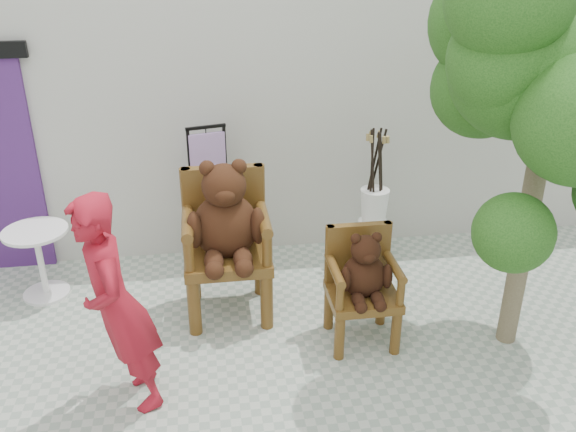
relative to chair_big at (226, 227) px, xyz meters
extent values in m
plane|color=#A1A998|center=(0.61, -1.42, -0.87)|extent=(60.00, 60.00, 0.00)
cube|color=beige|center=(0.61, 1.68, 0.63)|extent=(9.00, 1.00, 3.00)
cylinder|color=#4A2F0F|center=(-0.32, -0.32, -0.60)|extent=(0.11, 0.11, 0.53)
cylinder|color=#4A2F0F|center=(-0.32, 0.26, -0.60)|extent=(0.11, 0.11, 0.53)
cylinder|color=#4A2F0F|center=(0.32, -0.32, -0.60)|extent=(0.11, 0.11, 0.53)
cylinder|color=#4A2F0F|center=(0.32, 0.26, -0.60)|extent=(0.11, 0.11, 0.53)
cube|color=#4A2F0F|center=(0.00, -0.03, -0.28)|extent=(0.76, 0.70, 0.10)
cube|color=#4A2F0F|center=(0.00, 0.27, 0.12)|extent=(0.72, 0.10, 0.70)
cylinder|color=#4A2F0F|center=(-0.33, 0.27, 0.12)|extent=(0.10, 0.10, 0.70)
cylinder|color=#4A2F0F|center=(-0.33, -0.32, -0.08)|extent=(0.09, 0.09, 0.32)
cylinder|color=#4A2F0F|center=(-0.33, -0.03, 0.08)|extent=(0.10, 0.66, 0.10)
cylinder|color=#4A2F0F|center=(0.33, 0.27, 0.12)|extent=(0.10, 0.10, 0.70)
cylinder|color=#4A2F0F|center=(0.33, -0.32, -0.08)|extent=(0.09, 0.09, 0.32)
cylinder|color=#4A2F0F|center=(0.33, -0.03, 0.08)|extent=(0.10, 0.66, 0.10)
ellipsoid|color=black|center=(0.00, 0.00, 0.01)|extent=(0.57, 0.49, 0.60)
sphere|color=black|center=(0.00, -0.03, 0.41)|extent=(0.38, 0.38, 0.38)
ellipsoid|color=black|center=(0.00, -0.18, 0.38)|extent=(0.17, 0.14, 0.14)
sphere|color=black|center=(-0.13, -0.02, 0.57)|extent=(0.13, 0.13, 0.13)
sphere|color=black|center=(0.13, -0.02, 0.57)|extent=(0.13, 0.13, 0.13)
ellipsoid|color=black|center=(-0.27, -0.13, 0.05)|extent=(0.13, 0.19, 0.34)
ellipsoid|color=black|center=(-0.12, -0.26, -0.19)|extent=(0.17, 0.34, 0.17)
sphere|color=black|center=(-0.12, -0.39, -0.21)|extent=(0.16, 0.16, 0.16)
ellipsoid|color=black|center=(0.27, -0.13, 0.05)|extent=(0.13, 0.19, 0.34)
ellipsoid|color=black|center=(0.12, -0.26, -0.19)|extent=(0.17, 0.34, 0.17)
sphere|color=black|center=(0.12, -0.39, -0.21)|extent=(0.16, 0.16, 0.16)
cylinder|color=#4A2F0F|center=(0.86, -0.84, -0.67)|extent=(0.09, 0.09, 0.40)
cylinder|color=#4A2F0F|center=(0.86, -0.41, -0.67)|extent=(0.09, 0.09, 0.40)
cylinder|color=#4A2F0F|center=(1.34, -0.84, -0.67)|extent=(0.09, 0.09, 0.40)
cylinder|color=#4A2F0F|center=(1.34, -0.41, -0.67)|extent=(0.09, 0.09, 0.40)
cube|color=#4A2F0F|center=(1.10, -0.62, -0.43)|extent=(0.58, 0.53, 0.08)
cube|color=#4A2F0F|center=(1.10, -0.40, -0.12)|extent=(0.55, 0.08, 0.53)
cylinder|color=#4A2F0F|center=(0.85, -0.40, -0.12)|extent=(0.08, 0.08, 0.53)
cylinder|color=#4A2F0F|center=(0.85, -0.84, -0.27)|extent=(0.07, 0.07, 0.24)
cylinder|color=#4A2F0F|center=(0.85, -0.62, -0.15)|extent=(0.08, 0.50, 0.08)
cylinder|color=#4A2F0F|center=(1.35, -0.40, -0.12)|extent=(0.08, 0.08, 0.53)
cylinder|color=#4A2F0F|center=(1.35, -0.84, -0.27)|extent=(0.07, 0.07, 0.24)
cylinder|color=#4A2F0F|center=(1.35, -0.62, -0.15)|extent=(0.08, 0.50, 0.08)
ellipsoid|color=black|center=(1.10, -0.61, -0.23)|extent=(0.37, 0.31, 0.39)
sphere|color=black|center=(1.10, -0.63, 0.02)|extent=(0.25, 0.25, 0.25)
ellipsoid|color=black|center=(1.10, -0.73, 0.01)|extent=(0.11, 0.09, 0.09)
sphere|color=black|center=(1.01, -0.63, 0.13)|extent=(0.09, 0.09, 0.09)
sphere|color=black|center=(1.19, -0.63, 0.13)|extent=(0.09, 0.09, 0.09)
ellipsoid|color=black|center=(0.92, -0.69, -0.20)|extent=(0.09, 0.12, 0.22)
ellipsoid|color=black|center=(1.02, -0.78, -0.36)|extent=(0.11, 0.22, 0.11)
sphere|color=black|center=(1.02, -0.87, -0.37)|extent=(0.10, 0.10, 0.10)
ellipsoid|color=black|center=(1.28, -0.69, -0.20)|extent=(0.09, 0.12, 0.22)
ellipsoid|color=black|center=(1.18, -0.78, -0.36)|extent=(0.11, 0.22, 0.11)
sphere|color=black|center=(1.18, -0.87, -0.37)|extent=(0.10, 0.10, 0.10)
imported|color=maroon|center=(-0.82, -1.11, -0.01)|extent=(0.56, 0.71, 1.71)
cylinder|color=white|center=(-1.76, 0.52, -0.18)|extent=(0.60, 0.60, 0.03)
cylinder|color=white|center=(-1.76, 0.52, -0.52)|extent=(0.06, 0.06, 0.68)
cylinder|color=white|center=(-1.76, 0.52, -0.85)|extent=(0.44, 0.44, 0.03)
cube|color=black|center=(-0.30, 0.89, -0.12)|extent=(0.04, 0.04, 1.50)
cube|color=black|center=(0.06, 0.97, -0.12)|extent=(0.04, 0.04, 1.50)
cube|color=black|center=(-0.12, 0.93, 0.63)|extent=(0.40, 0.12, 0.03)
cube|color=black|center=(-0.12, 0.93, -0.84)|extent=(0.52, 0.44, 0.06)
cube|color=#B189C8|center=(-0.12, 0.92, 0.31)|extent=(0.36, 0.12, 0.52)
cylinder|color=black|center=(-0.12, 0.93, 0.60)|extent=(0.01, 0.01, 0.08)
cylinder|color=white|center=(1.57, 0.74, -0.43)|extent=(0.32, 0.32, 0.03)
cylinder|color=white|center=(1.65, 0.83, -0.65)|extent=(0.03, 0.03, 0.44)
cylinder|color=white|center=(1.48, 0.83, -0.65)|extent=(0.03, 0.03, 0.44)
cylinder|color=white|center=(1.48, 0.66, -0.65)|extent=(0.03, 0.03, 0.44)
cylinder|color=white|center=(1.65, 0.66, -0.65)|extent=(0.03, 0.03, 0.44)
cylinder|color=black|center=(1.54, 0.79, 0.19)|extent=(0.17, 0.11, 0.79)
cylinder|color=olive|center=(1.51, 0.84, 0.51)|extent=(0.05, 0.04, 0.08)
cylinder|color=black|center=(1.52, 0.73, 0.19)|extent=(0.07, 0.13, 0.80)
cylinder|color=olive|center=(1.48, 0.71, 0.51)|extent=(0.04, 0.05, 0.08)
cylinder|color=black|center=(1.59, 0.70, 0.19)|extent=(0.11, 0.06, 0.80)
cylinder|color=olive|center=(1.60, 0.67, 0.51)|extent=(0.04, 0.04, 0.07)
cylinder|color=black|center=(1.58, 0.79, 0.19)|extent=(0.16, 0.07, 0.79)
cylinder|color=olive|center=(1.60, 0.84, 0.51)|extent=(0.05, 0.04, 0.08)
cylinder|color=black|center=(1.60, 0.71, 0.19)|extent=(0.12, 0.12, 0.79)
cylinder|color=olive|center=(1.64, 0.67, 0.51)|extent=(0.04, 0.04, 0.08)
cylinder|color=black|center=(1.52, 0.76, 0.19)|extent=(0.06, 0.17, 0.79)
cylinder|color=olive|center=(1.47, 0.77, 0.51)|extent=(0.04, 0.05, 0.08)
cylinder|color=brown|center=(2.36, -0.79, 0.56)|extent=(0.16, 0.16, 2.86)
sphere|color=#163D10|center=(1.95, -0.84, 1.56)|extent=(0.81, 0.81, 0.81)
sphere|color=#163D10|center=(2.12, -0.75, 1.48)|extent=(1.03, 1.03, 1.03)
sphere|color=#163D10|center=(2.04, -0.33, 1.24)|extent=(0.79, 0.79, 0.79)
sphere|color=#163D10|center=(2.05, -0.32, 1.74)|extent=(0.93, 0.93, 0.93)
sphere|color=#163D10|center=(1.96, -1.30, 0.46)|extent=(0.57, 0.57, 0.57)
camera|label=1|loc=(-0.15, -4.83, 2.40)|focal=38.00mm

